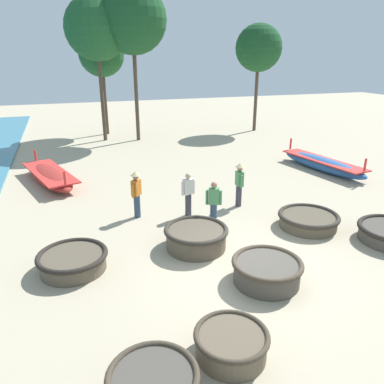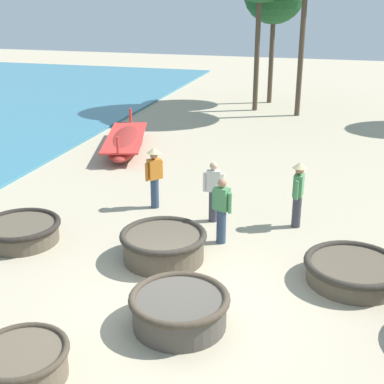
% 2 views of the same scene
% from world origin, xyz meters
% --- Properties ---
extents(ground_plane, '(80.00, 80.00, 0.00)m').
position_xyz_m(ground_plane, '(0.00, 0.00, 0.00)').
color(ground_plane, tan).
extents(coracle_far_left, '(1.77, 1.77, 0.61)m').
position_xyz_m(coracle_far_left, '(0.10, -0.60, 0.33)').
color(coracle_far_left, '#4C473F').
rests_on(coracle_far_left, ground).
extents(coracle_nearest, '(1.89, 1.89, 0.65)m').
position_xyz_m(coracle_nearest, '(-0.95, 1.66, 0.35)').
color(coracle_nearest, brown).
rests_on(coracle_nearest, ground).
extents(coracle_upturned, '(1.43, 1.43, 0.53)m').
position_xyz_m(coracle_upturned, '(-1.76, -2.55, 0.29)').
color(coracle_upturned, brown).
rests_on(coracle_upturned, ground).
extents(coracle_center, '(1.99, 1.99, 0.48)m').
position_xyz_m(coracle_center, '(3.01, 1.77, 0.26)').
color(coracle_center, brown).
rests_on(coracle_center, ground).
extents(coracle_front_right, '(1.84, 1.84, 0.50)m').
position_xyz_m(coracle_front_right, '(-4.42, 1.58, 0.27)').
color(coracle_front_right, brown).
rests_on(coracle_front_right, ground).
extents(long_boat_red_hull, '(2.56, 4.92, 1.08)m').
position_xyz_m(long_boat_red_hull, '(-5.06, 9.39, 0.31)').
color(long_boat_red_hull, maroon).
rests_on(long_boat_red_hull, ground).
extents(fisherman_crouching, '(0.50, 0.33, 1.57)m').
position_xyz_m(fisherman_crouching, '(0.06, 2.80, 0.84)').
color(fisherman_crouching, '#2D425B').
rests_on(fisherman_crouching, ground).
extents(fisherman_standing_left, '(0.36, 0.53, 1.67)m').
position_xyz_m(fisherman_standing_left, '(1.64, 4.19, 0.96)').
color(fisherman_standing_left, '#383842').
rests_on(fisherman_standing_left, ground).
extents(fisherman_by_coracle, '(0.39, 0.42, 1.67)m').
position_xyz_m(fisherman_by_coracle, '(-2.14, 4.43, 0.96)').
color(fisherman_by_coracle, '#2D425B').
rests_on(fisherman_by_coracle, ground).
extents(fisherman_hauling, '(0.52, 0.28, 1.57)m').
position_xyz_m(fisherman_hauling, '(-0.42, 3.97, 0.84)').
color(fisherman_hauling, '#383842').
rests_on(fisherman_hauling, ground).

